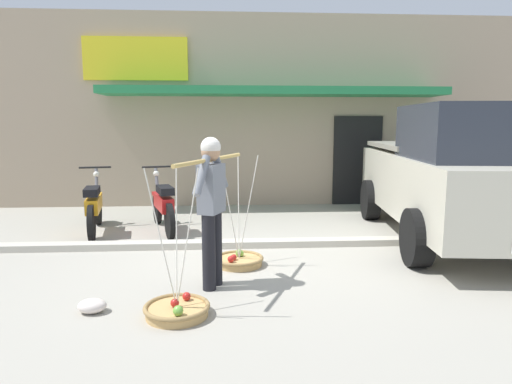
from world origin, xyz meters
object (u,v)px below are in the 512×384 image
(motorcycle_second_in_row, at_px, (163,205))
(parked_truck, at_px, (455,176))
(fruit_basket_right_side, at_px, (177,309))
(motorcycle_nearest_shop, at_px, (94,206))
(fruit_basket_left_side, at_px, (239,260))
(fruit_vendor, at_px, (212,202))
(plastic_litter_bag, at_px, (92,306))

(motorcycle_second_in_row, distance_m, parked_truck, 4.77)
(fruit_basket_right_side, relative_size, motorcycle_second_in_row, 0.83)
(motorcycle_nearest_shop, height_order, motorcycle_second_in_row, same)
(fruit_basket_left_side, distance_m, motorcycle_second_in_row, 2.37)
(motorcycle_nearest_shop, bearing_deg, fruit_basket_right_side, -63.23)
(fruit_vendor, relative_size, plastic_litter_bag, 6.05)
(parked_truck, bearing_deg, fruit_vendor, -154.24)
(fruit_vendor, height_order, parked_truck, parked_truck)
(parked_truck, bearing_deg, motorcycle_second_in_row, 168.39)
(fruit_basket_right_side, bearing_deg, parked_truck, 32.41)
(motorcycle_nearest_shop, bearing_deg, fruit_basket_left_side, -38.92)
(fruit_vendor, distance_m, parked_truck, 4.12)
(fruit_vendor, bearing_deg, plastic_litter_bag, -151.44)
(parked_truck, distance_m, plastic_litter_bag, 5.52)
(fruit_basket_right_side, distance_m, plastic_litter_bag, 0.85)
(fruit_basket_right_side, height_order, parked_truck, parked_truck)
(fruit_vendor, height_order, fruit_basket_right_side, fruit_vendor)
(fruit_basket_right_side, distance_m, motorcycle_second_in_row, 3.58)
(motorcycle_second_in_row, bearing_deg, plastic_litter_bag, -93.97)
(motorcycle_nearest_shop, bearing_deg, fruit_vendor, -52.50)
(fruit_vendor, distance_m, motorcycle_nearest_shop, 3.43)
(fruit_basket_right_side, bearing_deg, fruit_basket_left_side, 67.38)
(motorcycle_nearest_shop, distance_m, parked_truck, 5.87)
(parked_truck, bearing_deg, fruit_basket_right_side, -147.59)
(fruit_basket_left_side, distance_m, parked_truck, 3.67)
(motorcycle_nearest_shop, relative_size, motorcycle_second_in_row, 1.03)
(fruit_basket_left_side, xyz_separation_m, motorcycle_nearest_shop, (-2.38, 1.93, 0.38))
(fruit_vendor, xyz_separation_m, fruit_basket_right_side, (-0.32, -0.77, -0.90))
(fruit_vendor, bearing_deg, motorcycle_second_in_row, 108.67)
(fruit_basket_left_side, bearing_deg, plastic_litter_bag, -136.63)
(fruit_vendor, xyz_separation_m, fruit_basket_left_side, (0.32, 0.77, -0.90))
(fruit_vendor, distance_m, motorcycle_second_in_row, 2.94)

